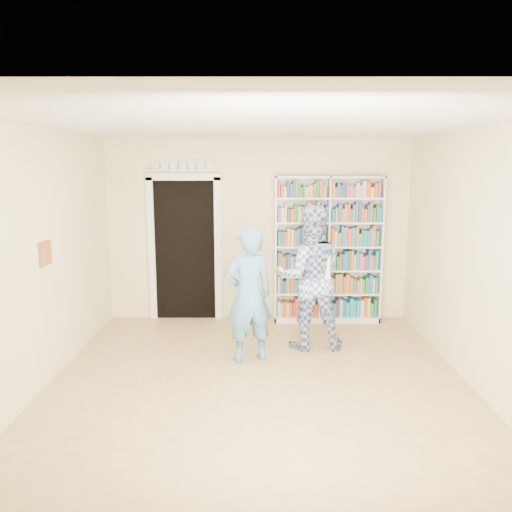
{
  "coord_description": "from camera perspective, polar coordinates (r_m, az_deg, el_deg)",
  "views": [
    {
      "loc": [
        -0.01,
        -4.94,
        2.28
      ],
      "look_at": [
        -0.02,
        0.9,
        1.25
      ],
      "focal_mm": 35.0,
      "sensor_mm": 36.0,
      "label": 1
    }
  ],
  "objects": [
    {
      "name": "floor",
      "position": [
        5.44,
        0.24,
        -14.77
      ],
      "size": [
        5.0,
        5.0,
        0.0
      ],
      "primitive_type": "plane",
      "color": "#9B764B",
      "rests_on": "ground"
    },
    {
      "name": "wall_right",
      "position": [
        5.51,
        24.36,
        -0.6
      ],
      "size": [
        0.0,
        5.0,
        5.0
      ],
      "primitive_type": "plane",
      "rotation": [
        1.57,
        0.0,
        -1.57
      ],
      "color": "beige",
      "rests_on": "floor"
    },
    {
      "name": "ceiling",
      "position": [
        4.95,
        0.26,
        14.89
      ],
      "size": [
        5.0,
        5.0,
        0.0
      ],
      "primitive_type": "plane",
      "rotation": [
        3.14,
        0.0,
        0.0
      ],
      "color": "white",
      "rests_on": "wall_back"
    },
    {
      "name": "bookshelf",
      "position": [
        7.45,
        8.2,
        0.76
      ],
      "size": [
        1.57,
        0.3,
        2.16
      ],
      "rotation": [
        0.0,
        0.0,
        -0.28
      ],
      "color": "white",
      "rests_on": "floor"
    },
    {
      "name": "man_plaid",
      "position": [
        6.35,
        6.13,
        -2.45
      ],
      "size": [
        0.92,
        0.74,
        1.83
      ],
      "primitive_type": "imported",
      "rotation": [
        0.0,
        0.0,
        3.19
      ],
      "color": "#305195",
      "rests_on": "floor"
    },
    {
      "name": "paper_sheet",
      "position": [
        6.16,
        7.44,
        -1.47
      ],
      "size": [
        0.22,
        0.06,
        0.31
      ],
      "primitive_type": "cube",
      "rotation": [
        0.0,
        0.0,
        -0.24
      ],
      "color": "white",
      "rests_on": "man_plaid"
    },
    {
      "name": "wall_left",
      "position": [
        5.5,
        -23.9,
        -0.58
      ],
      "size": [
        0.0,
        5.0,
        5.0
      ],
      "primitive_type": "plane",
      "rotation": [
        1.57,
        0.0,
        1.57
      ],
      "color": "beige",
      "rests_on": "floor"
    },
    {
      "name": "wall_art",
      "position": [
        5.66,
        -22.94,
        0.29
      ],
      "size": [
        0.03,
        0.25,
        0.25
      ],
      "primitive_type": "cube",
      "color": "maroon",
      "rests_on": "wall_left"
    },
    {
      "name": "doorway",
      "position": [
        7.57,
        -8.14,
        1.57
      ],
      "size": [
        1.1,
        0.08,
        2.43
      ],
      "color": "black",
      "rests_on": "floor"
    },
    {
      "name": "wall_back",
      "position": [
        7.49,
        0.21,
        2.9
      ],
      "size": [
        4.5,
        0.0,
        4.5
      ],
      "primitive_type": "plane",
      "rotation": [
        1.57,
        0.0,
        0.0
      ],
      "color": "beige",
      "rests_on": "floor"
    },
    {
      "name": "man_blue",
      "position": [
        5.88,
        -0.85,
        -4.52
      ],
      "size": [
        0.68,
        0.56,
        1.61
      ],
      "primitive_type": "imported",
      "rotation": [
        0.0,
        0.0,
        3.49
      ],
      "color": "#528BB7",
      "rests_on": "floor"
    }
  ]
}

